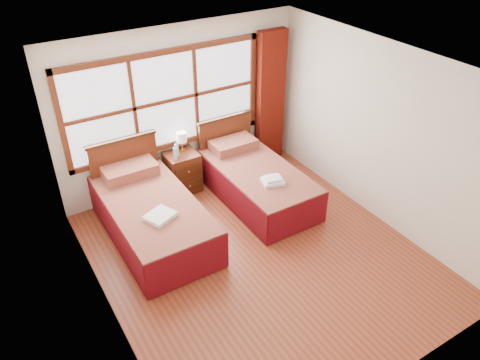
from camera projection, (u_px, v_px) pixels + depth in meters
floor at (259, 256)px, 6.34m from camera, size 4.50×4.50×0.00m
ceiling at (264, 71)px, 4.92m from camera, size 4.50×4.50×0.00m
wall_back at (181, 109)px, 7.24m from camera, size 4.00×0.00×4.00m
wall_left at (98, 230)px, 4.75m from camera, size 0.00×4.50×4.50m
wall_right at (381, 135)px, 6.51m from camera, size 0.00×4.50×4.50m
window at (166, 101)px, 6.99m from camera, size 3.16×0.06×1.56m
curtain at (270, 98)px, 7.91m from camera, size 0.50×0.16×2.30m
bed_left at (151, 214)px, 6.56m from camera, size 1.14×2.22×1.11m
bed_right at (256, 180)px, 7.34m from camera, size 1.07×2.09×1.04m
nightstand at (183, 172)px, 7.51m from camera, size 0.50×0.49×0.67m
towels_left at (160, 216)px, 6.06m from camera, size 0.44×0.42×0.05m
towels_right at (273, 180)px, 6.83m from camera, size 0.37×0.34×0.09m
lamp at (182, 138)px, 7.31m from camera, size 0.16×0.16×0.32m
bottle_near at (175, 153)px, 7.15m from camera, size 0.06×0.06×0.23m
bottle_far at (177, 150)px, 7.23m from camera, size 0.06×0.06×0.23m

